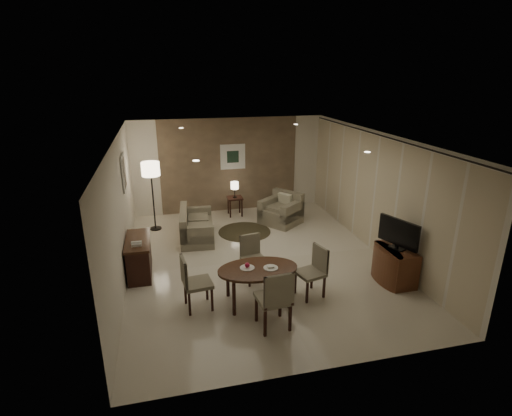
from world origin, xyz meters
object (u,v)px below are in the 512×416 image
object	(u,v)px
tv_cabinet	(395,265)
chair_left	(198,283)
chair_near	(273,298)
chair_far	(254,259)
chair_right	(310,273)
sofa	(197,224)
dining_table	(258,285)
console_desk	(139,257)
floor_lamp	(153,197)
armchair	(281,209)
side_table	(235,206)

from	to	relation	value
tv_cabinet	chair_left	bearing A→B (deg)	-179.59
chair_near	chair_far	distance (m)	1.53
chair_right	sofa	distance (m)	3.62
chair_near	dining_table	bearing A→B (deg)	-90.29
console_desk	chair_far	xyz separation A→B (m)	(2.21, -0.83, 0.08)
chair_left	dining_table	bearing A→B (deg)	-99.94
sofa	floor_lamp	distance (m)	1.42
dining_table	armchair	world-z (taller)	armchair
dining_table	chair_left	distance (m)	1.07
dining_table	chair_left	world-z (taller)	chair_left
chair_near	tv_cabinet	bearing A→B (deg)	-167.78
tv_cabinet	floor_lamp	bearing A→B (deg)	139.58
sofa	side_table	bearing A→B (deg)	-36.30
chair_near	armchair	bearing A→B (deg)	-113.60
chair_right	sofa	world-z (taller)	chair_right
side_table	chair_right	bearing A→B (deg)	-83.39
chair_near	chair_right	xyz separation A→B (m)	(0.91, 0.74, -0.06)
chair_right	dining_table	bearing A→B (deg)	-106.24
tv_cabinet	chair_right	xyz separation A→B (m)	(-1.82, -0.12, 0.12)
floor_lamp	chair_near	bearing A→B (deg)	-68.77
chair_far	sofa	xyz separation A→B (m)	(-0.89, 2.38, -0.09)
armchair	side_table	bearing A→B (deg)	-168.59
chair_far	tv_cabinet	bearing A→B (deg)	-24.45
sofa	armchair	size ratio (longest dim) A/B	1.67
floor_lamp	chair_left	bearing A→B (deg)	-79.45
dining_table	floor_lamp	bearing A→B (deg)	114.04
chair_far	armchair	distance (m)	3.19
console_desk	dining_table	xyz separation A→B (m)	(2.09, -1.60, -0.04)
tv_cabinet	chair_near	world-z (taller)	chair_near
chair_right	floor_lamp	world-z (taller)	floor_lamp
chair_right	floor_lamp	size ratio (longest dim) A/B	0.53
console_desk	chair_near	size ratio (longest dim) A/B	1.14
floor_lamp	tv_cabinet	bearing A→B (deg)	-40.42
chair_far	chair_left	distance (m)	1.36
chair_far	chair_left	xyz separation A→B (m)	(-1.17, -0.70, 0.03)
chair_far	sofa	size ratio (longest dim) A/B	0.59
sofa	chair_left	bearing A→B (deg)	179.62
side_table	chair_near	bearing A→B (deg)	-94.10
chair_far	armchair	xyz separation A→B (m)	(1.41, 2.86, -0.04)
console_desk	floor_lamp	size ratio (longest dim) A/B	0.67
tv_cabinet	chair_left	distance (m)	3.85
armchair	floor_lamp	distance (m)	3.37
console_desk	sofa	xyz separation A→B (m)	(1.31, 1.55, -0.01)
chair_left	floor_lamp	bearing A→B (deg)	4.38
tv_cabinet	armchair	distance (m)	3.75
tv_cabinet	chair_near	size ratio (longest dim) A/B	0.85
chair_near	sofa	size ratio (longest dim) A/B	0.68
dining_table	chair_right	bearing A→B (deg)	-1.06
dining_table	sofa	world-z (taller)	sofa
side_table	floor_lamp	world-z (taller)	floor_lamp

